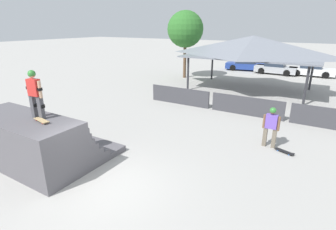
# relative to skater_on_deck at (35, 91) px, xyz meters

# --- Properties ---
(ground_plane) EXTENTS (160.00, 160.00, 0.00)m
(ground_plane) POSITION_rel_skater_on_deck_xyz_m (2.81, 0.04, -2.77)
(ground_plane) COLOR #A3A09B
(quarter_pipe_ramp) EXTENTS (4.60, 3.56, 1.82)m
(quarter_pipe_ramp) POSITION_rel_skater_on_deck_xyz_m (-0.59, 0.04, -1.97)
(quarter_pipe_ramp) COLOR #565459
(quarter_pipe_ramp) RESTS_ON ground
(skater_on_deck) EXTENTS (0.71, 0.26, 1.65)m
(skater_on_deck) POSITION_rel_skater_on_deck_xyz_m (0.00, 0.00, 0.00)
(skater_on_deck) COLOR #4C4C51
(skater_on_deck) RESTS_ON quarter_pipe_ramp
(skateboard_on_deck) EXTENTS (0.79, 0.34, 0.09)m
(skateboard_on_deck) POSITION_rel_skater_on_deck_xyz_m (0.42, -0.18, -0.89)
(skateboard_on_deck) COLOR red
(skateboard_on_deck) RESTS_ON quarter_pipe_ramp
(bystander_walking) EXTENTS (0.67, 0.25, 1.72)m
(bystander_walking) POSITION_rel_skater_on_deck_xyz_m (6.60, 5.77, -1.76)
(bystander_walking) COLOR #6B6051
(bystander_walking) RESTS_ON ground
(skateboard_on_ground) EXTENTS (0.79, 0.47, 0.09)m
(skateboard_on_ground) POSITION_rel_skater_on_deck_xyz_m (7.29, 5.49, -2.71)
(skateboard_on_ground) COLOR blue
(skateboard_on_ground) RESTS_ON ground
(barrier_fence) EXTENTS (12.57, 0.12, 1.05)m
(barrier_fence) POSITION_rel_skater_on_deck_xyz_m (4.67, 9.37, -2.24)
(barrier_fence) COLOR #3D3D42
(barrier_fence) RESTS_ON ground
(pavilion_shelter) EXTENTS (9.65, 5.83, 4.10)m
(pavilion_shelter) POSITION_rel_skater_on_deck_xyz_m (3.18, 15.58, 0.54)
(pavilion_shelter) COLOR #2D2D33
(pavilion_shelter) RESTS_ON ground
(tree_beside_pavilion) EXTENTS (3.30, 3.30, 6.12)m
(tree_beside_pavilion) POSITION_rel_skater_on_deck_xyz_m (-3.49, 17.47, 1.68)
(tree_beside_pavilion) COLOR brown
(tree_beside_pavilion) RESTS_ON ground
(parked_car_blue) EXTENTS (4.61, 2.41, 1.27)m
(parked_car_blue) POSITION_rel_skater_on_deck_xyz_m (0.42, 24.84, -2.16)
(parked_car_blue) COLOR navy
(parked_car_blue) RESTS_ON ground
(parked_car_silver) EXTENTS (4.11, 1.93, 1.27)m
(parked_car_silver) POSITION_rel_skater_on_deck_xyz_m (3.68, 24.10, -2.16)
(parked_car_silver) COLOR #A8AAAF
(parked_car_silver) RESTS_ON ground
(parked_car_white) EXTENTS (4.14, 1.84, 1.27)m
(parked_car_white) POSITION_rel_skater_on_deck_xyz_m (6.93, 24.65, -2.16)
(parked_car_white) COLOR silver
(parked_car_white) RESTS_ON ground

